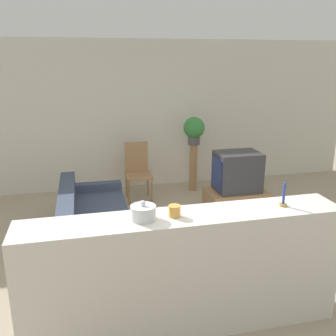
# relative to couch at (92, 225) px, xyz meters

# --- Properties ---
(ground_plane) EXTENTS (14.00, 14.00, 0.00)m
(ground_plane) POSITION_rel_couch_xyz_m (0.74, -1.21, -0.26)
(ground_plane) COLOR tan
(wall_back) EXTENTS (9.00, 0.06, 2.70)m
(wall_back) POSITION_rel_couch_xyz_m (0.74, 2.22, 1.09)
(wall_back) COLOR beige
(wall_back) RESTS_ON ground_plane
(couch) EXTENTS (0.89, 1.92, 0.72)m
(couch) POSITION_rel_couch_xyz_m (0.00, 0.00, 0.00)
(couch) COLOR #384256
(couch) RESTS_ON ground_plane
(tv_stand) EXTENTS (0.90, 0.58, 0.42)m
(tv_stand) POSITION_rel_couch_xyz_m (2.19, 0.40, -0.05)
(tv_stand) COLOR #9E754C
(tv_stand) RESTS_ON ground_plane
(television) EXTENTS (0.67, 0.49, 0.60)m
(television) POSITION_rel_couch_xyz_m (2.18, 0.40, 0.46)
(television) COLOR #333338
(television) RESTS_ON tv_stand
(wooden_chair) EXTENTS (0.44, 0.44, 0.99)m
(wooden_chair) POSITION_rel_couch_xyz_m (0.84, 1.51, 0.27)
(wooden_chair) COLOR #9E754C
(wooden_chair) RESTS_ON ground_plane
(plant_stand) EXTENTS (0.14, 0.14, 0.87)m
(plant_stand) POSITION_rel_couch_xyz_m (1.90, 1.70, 0.17)
(plant_stand) COLOR #9E754C
(plant_stand) RESTS_ON ground_plane
(potted_plant) EXTENTS (0.38, 0.38, 0.50)m
(potted_plant) POSITION_rel_couch_xyz_m (1.90, 1.70, 0.89)
(potted_plant) COLOR #4C4C51
(potted_plant) RESTS_ON plant_stand
(foreground_counter) EXTENTS (2.80, 0.44, 1.10)m
(foreground_counter) POSITION_rel_couch_xyz_m (0.74, -1.83, 0.29)
(foreground_counter) COLOR silver
(foreground_counter) RESTS_ON ground_plane
(decorative_bowl) EXTENTS (0.21, 0.21, 0.16)m
(decorative_bowl) POSITION_rel_couch_xyz_m (0.38, -1.83, 0.90)
(decorative_bowl) COLOR silver
(decorative_bowl) RESTS_ON foreground_counter
(candle_jar) EXTENTS (0.10, 0.10, 0.10)m
(candle_jar) POSITION_rel_couch_xyz_m (0.65, -1.83, 0.88)
(candle_jar) COLOR gold
(candle_jar) RESTS_ON foreground_counter
(candlestick) EXTENTS (0.07, 0.07, 0.22)m
(candlestick) POSITION_rel_couch_xyz_m (1.64, -1.83, 0.91)
(candlestick) COLOR #B7933D
(candlestick) RESTS_ON foreground_counter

